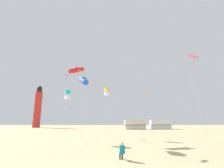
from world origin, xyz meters
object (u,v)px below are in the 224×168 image
at_px(kite_diamond_orange, 147,93).
at_px(kite_tube_scarlet, 77,70).
at_px(kite_flyer_standing, 122,150).
at_px(rv_van_white, 160,125).
at_px(kite_diamond_violet, 67,78).
at_px(kite_box_gold, 107,92).
at_px(kite_diamond_lime, 83,74).
at_px(kite_diamond_rainbow, 193,59).
at_px(rv_van_cream, 135,125).
at_px(lighthouse_distant, 38,107).
at_px(kite_tube_blue, 84,81).
at_px(kite_box_cyan, 68,95).

distance_m(kite_diamond_orange, kite_tube_scarlet, 12.44).
relative_size(kite_flyer_standing, rv_van_white, 0.18).
relative_size(kite_diamond_violet, kite_box_gold, 1.51).
xyz_separation_m(kite_diamond_lime, rv_van_white, (19.35, 35.62, -6.21)).
bearing_deg(kite_tube_scarlet, kite_diamond_orange, 15.95).
bearing_deg(kite_diamond_rainbow, rv_van_cream, 90.09).
xyz_separation_m(kite_flyer_standing, kite_box_gold, (-1.19, 14.90, 6.60)).
height_order(kite_diamond_violet, kite_diamond_lime, kite_diamond_violet).
distance_m(kite_tube_scarlet, lighthouse_distant, 48.32).
distance_m(kite_flyer_standing, lighthouse_distant, 62.70).
distance_m(kite_box_gold, lighthouse_distant, 48.92).
distance_m(kite_tube_blue, kite_diamond_rainbow, 12.41).
distance_m(kite_diamond_orange, kite_box_gold, 7.01).
relative_size(kite_flyer_standing, kite_box_cyan, 0.18).
xyz_separation_m(kite_diamond_rainbow, rv_van_white, (8.15, 38.23, -7.04)).
distance_m(kite_diamond_rainbow, kite_box_gold, 14.46).
relative_size(lighthouse_distant, rv_van_white, 2.54).
relative_size(kite_flyer_standing, kite_diamond_violet, 0.10).
height_order(kite_diamond_rainbow, lighthouse_distant, lighthouse_distant).
xyz_separation_m(kite_diamond_rainbow, lighthouse_distant, (-36.54, 51.70, -0.60)).
bearing_deg(kite_tube_blue, lighthouse_distant, 118.18).
bearing_deg(kite_tube_scarlet, kite_diamond_violet, 114.38).
bearing_deg(kite_box_gold, kite_box_cyan, -138.61).
bearing_deg(kite_diamond_rainbow, kite_diamond_lime, 166.88).
xyz_separation_m(kite_diamond_violet, kite_diamond_orange, (15.08, -4.34, -3.80)).
height_order(kite_diamond_rainbow, kite_diamond_lime, kite_diamond_rainbow).
relative_size(kite_box_cyan, kite_diamond_rainbow, 0.73).
xyz_separation_m(kite_tube_scarlet, rv_van_white, (21.44, 28.82, -8.83)).
height_order(kite_flyer_standing, kite_box_gold, kite_box_gold).
height_order(kite_diamond_orange, rv_van_cream, kite_diamond_orange).
bearing_deg(rv_van_cream, kite_diamond_lime, -111.68).
distance_m(kite_tube_scarlet, rv_van_cream, 32.29).
height_order(kite_diamond_rainbow, kite_box_gold, kite_diamond_rainbow).
bearing_deg(kite_diamond_violet, kite_box_cyan, -73.85).
distance_m(kite_diamond_lime, rv_van_white, 41.00).
relative_size(kite_box_gold, lighthouse_distant, 0.46).
bearing_deg(kite_box_gold, kite_diamond_orange, 9.62).
relative_size(kite_diamond_orange, rv_van_white, 1.17).
height_order(kite_flyer_standing, rv_van_cream, rv_van_cream).
distance_m(kite_flyer_standing, kite_diamond_lime, 9.93).
xyz_separation_m(kite_flyer_standing, kite_diamond_violet, (-9.35, 20.42, 10.40)).
relative_size(kite_diamond_lime, rv_van_white, 1.23).
bearing_deg(kite_diamond_violet, kite_diamond_lime, -68.95).
relative_size(kite_flyer_standing, lighthouse_distant, 0.07).
xyz_separation_m(kite_diamond_violet, kite_diamond_lime, (5.57, -14.46, -3.41)).
bearing_deg(kite_flyer_standing, lighthouse_distant, -71.02).
distance_m(kite_diamond_rainbow, rv_van_white, 39.72).
distance_m(kite_diamond_violet, kite_tube_scarlet, 8.45).
relative_size(kite_diamond_orange, kite_box_gold, 0.99).
distance_m(kite_flyer_standing, kite_diamond_rainbow, 11.29).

